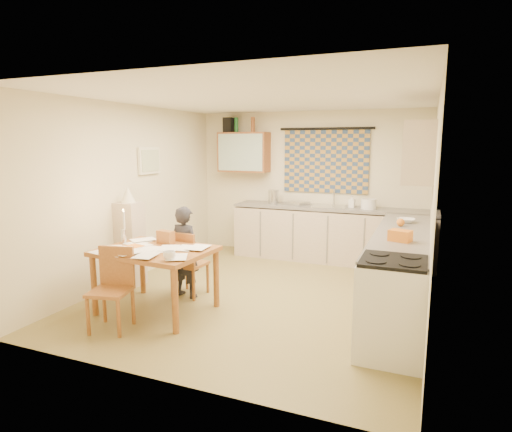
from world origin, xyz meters
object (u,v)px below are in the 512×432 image
at_px(counter_right, 400,271).
at_px(person, 185,252).
at_px(counter_back, 331,235).
at_px(dining_table, 157,280).
at_px(stove, 391,309).
at_px(shelf_stand, 130,244).
at_px(chair_far, 189,275).

relative_size(counter_right, person, 2.51).
bearing_deg(counter_back, dining_table, -116.00).
xyz_separation_m(counter_back, stove, (1.21, -3.05, 0.01)).
bearing_deg(shelf_stand, counter_back, 43.88).
xyz_separation_m(counter_back, dining_table, (-1.43, -2.93, -0.07)).
distance_m(chair_far, shelf_stand, 1.04).
bearing_deg(chair_far, counter_back, -116.68).
bearing_deg(person, counter_back, -111.08).
relative_size(counter_back, person, 2.80).
bearing_deg(counter_back, chair_far, -120.12).
bearing_deg(stove, counter_back, 111.61).
height_order(stove, person, person).
bearing_deg(counter_right, shelf_stand, -172.14).
bearing_deg(dining_table, person, 87.49).
bearing_deg(person, dining_table, 92.98).
relative_size(stove, chair_far, 1.09).
distance_m(dining_table, shelf_stand, 1.15).
distance_m(counter_right, stove, 1.29).
xyz_separation_m(stove, person, (-2.58, 0.67, 0.13)).
relative_size(chair_far, person, 0.73).
xyz_separation_m(counter_right, shelf_stand, (-3.54, -0.49, 0.13)).
distance_m(stove, dining_table, 2.64).
relative_size(stove, dining_table, 0.71).
relative_size(dining_table, shelf_stand, 1.12).
height_order(chair_far, person, person).
relative_size(counter_back, shelf_stand, 2.85).
xyz_separation_m(stove, dining_table, (-2.64, 0.12, -0.08)).
bearing_deg(shelf_stand, chair_far, -4.88).
height_order(counter_right, chair_far, counter_right).
height_order(counter_right, person, person).
bearing_deg(counter_right, chair_far, -167.38).
xyz_separation_m(stove, shelf_stand, (-3.54, 0.81, 0.12)).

